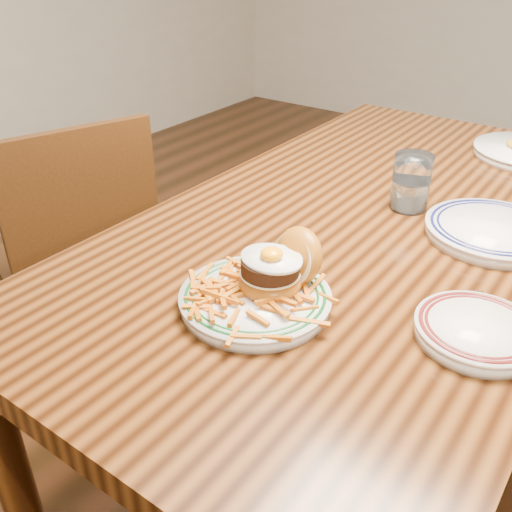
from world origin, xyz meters
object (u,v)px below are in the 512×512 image
Objects in this scene: chair_left at (78,256)px; side_plate at (478,330)px; main_plate at (263,287)px; table at (371,250)px.

side_plate is at bearing 13.55° from chair_left.
chair_left is at bearing -177.91° from main_plate.
side_plate is at bearing -43.99° from table.
main_plate reaches higher than table.
table is 0.43m from main_plate.
main_plate is (0.80, -0.21, 0.31)m from chair_left.
table is 0.86m from chair_left.
main_plate is at bearing -147.77° from side_plate.
side_plate is at bearing 36.48° from main_plate.
chair_left reaches higher than main_plate.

